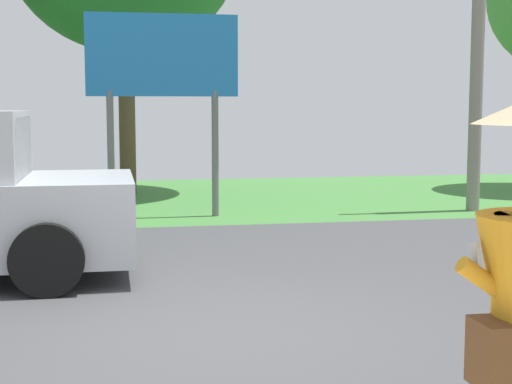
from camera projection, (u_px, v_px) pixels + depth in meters
name	position (u px, v px, depth m)	size (l,w,h in m)	color
ground_plane	(187.00, 269.00, 9.45)	(40.00, 22.00, 0.20)	#424244
utility_pole	(478.00, 15.00, 13.99)	(1.80, 0.24, 6.81)	gray
roadside_billboard	(163.00, 70.00, 13.22)	(2.60, 0.12, 3.50)	slate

